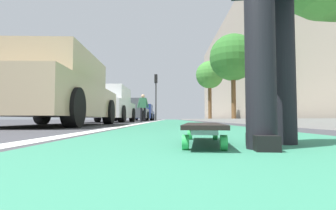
{
  "coord_description": "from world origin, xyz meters",
  "views": [
    {
      "loc": [
        -0.43,
        0.32,
        0.14
      ],
      "look_at": [
        12.42,
        0.39,
        0.83
      ],
      "focal_mm": 27.71,
      "sensor_mm": 36.0,
      "label": 1
    }
  ],
  "objects": [
    {
      "name": "parked_car_end",
      "position": [
        24.05,
        2.79,
        0.71
      ],
      "size": [
        4.48,
        1.92,
        1.48
      ],
      "color": "navy",
      "rests_on": "ground"
    },
    {
      "name": "parked_car_near",
      "position": [
        5.03,
        2.78,
        0.71
      ],
      "size": [
        4.56,
        2.09,
        1.48
      ],
      "color": "tan",
      "rests_on": "ground"
    },
    {
      "name": "street_tree_mid",
      "position": [
        12.67,
        -2.93,
        3.26
      ],
      "size": [
        2.38,
        2.38,
        4.47
      ],
      "color": "brown",
      "rests_on": "ground"
    },
    {
      "name": "bike_lane_paint",
      "position": [
        24.0,
        0.0,
        0.0
      ],
      "size": [
        56.0,
        2.05,
        0.0
      ],
      "primitive_type": "cube",
      "color": "#2D7256",
      "rests_on": "ground"
    },
    {
      "name": "parked_car_mid",
      "position": [
        10.64,
        2.95,
        0.71
      ],
      "size": [
        4.25,
        1.9,
        1.49
      ],
      "color": "silver",
      "rests_on": "ground"
    },
    {
      "name": "skateboard",
      "position": [
        1.04,
        0.13,
        0.09
      ],
      "size": [
        0.86,
        0.29,
        0.11
      ],
      "color": "green",
      "rests_on": "ground"
    },
    {
      "name": "sidewalk_curb",
      "position": [
        18.0,
        -3.33,
        0.07
      ],
      "size": [
        52.0,
        3.2,
        0.15
      ],
      "primitive_type": "cube",
      "color": "#9E9B93",
      "rests_on": "ground"
    },
    {
      "name": "street_tree_far",
      "position": [
        20.38,
        -2.93,
        3.66
      ],
      "size": [
        2.22,
        2.22,
        4.82
      ],
      "color": "brown",
      "rests_on": "ground"
    },
    {
      "name": "building_facade",
      "position": [
        22.0,
        -6.03,
        5.28
      ],
      "size": [
        40.0,
        1.2,
        10.55
      ],
      "primitive_type": "cube",
      "color": "gray",
      "rests_on": "ground"
    },
    {
      "name": "traffic_light",
      "position": [
        23.38,
        1.58,
        2.94
      ],
      "size": [
        0.33,
        0.28,
        4.26
      ],
      "color": "#2D2D2D",
      "rests_on": "ground"
    },
    {
      "name": "parked_car_far",
      "position": [
        17.52,
        2.9,
        0.73
      ],
      "size": [
        4.56,
        2.06,
        1.5
      ],
      "color": "#4C5156",
      "rests_on": "ground"
    },
    {
      "name": "ground_plane",
      "position": [
        10.0,
        0.0,
        0.0
      ],
      "size": [
        80.0,
        80.0,
        0.0
      ],
      "primitive_type": "plane",
      "color": "#38383D"
    },
    {
      "name": "pedestrian_distant",
      "position": [
        13.71,
        1.77,
        0.85
      ],
      "size": [
        0.42,
        0.65,
        1.49
      ],
      "color": "black",
      "rests_on": "ground"
    },
    {
      "name": "lane_stripe_white",
      "position": [
        20.0,
        1.18,
        0.0
      ],
      "size": [
        52.0,
        0.16,
        0.01
      ],
      "primitive_type": "cube",
      "color": "silver",
      "rests_on": "ground"
    }
  ]
}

